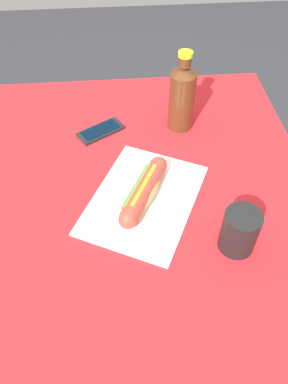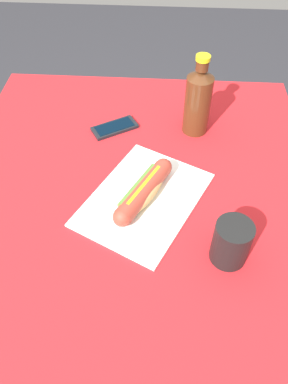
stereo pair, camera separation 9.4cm
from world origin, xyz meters
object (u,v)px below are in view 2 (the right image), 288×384
at_px(soda_bottle, 198,100).
at_px(hot_dog, 144,191).
at_px(cell_phone, 115,128).
at_px(drinking_cup, 231,242).

bearing_deg(soda_bottle, hot_dog, 155.12).
xyz_separation_m(hot_dog, soda_bottle, (0.29, -0.14, 0.07)).
height_order(cell_phone, soda_bottle, soda_bottle).
bearing_deg(cell_phone, hot_dog, -158.92).
relative_size(cell_phone, drinking_cup, 1.35).
height_order(hot_dog, soda_bottle, soda_bottle).
height_order(soda_bottle, drinking_cup, soda_bottle).
xyz_separation_m(soda_bottle, drinking_cup, (-0.45, -0.06, -0.05)).
bearing_deg(drinking_cup, soda_bottle, 8.09).
bearing_deg(drinking_cup, cell_phone, 35.21).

